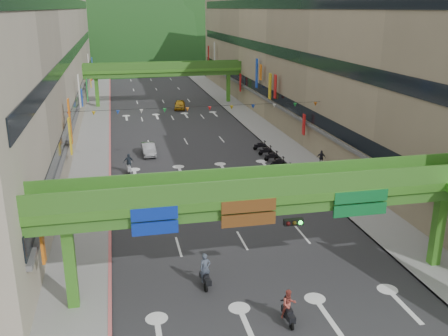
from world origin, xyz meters
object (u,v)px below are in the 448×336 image
at_px(overpass_near, 289,206).
at_px(car_silver, 149,149).
at_px(scooter_rider_near, 205,271).
at_px(car_yellow, 180,105).
at_px(pedestrian_red, 343,185).
at_px(scooter_rider_mid, 289,307).

bearing_deg(overpass_near, car_silver, 101.09).
height_order(scooter_rider_near, car_yellow, scooter_rider_near).
distance_m(scooter_rider_near, pedestrian_red, 18.98).
bearing_deg(pedestrian_red, scooter_rider_near, -132.60).
bearing_deg(car_silver, scooter_rider_near, -89.31).
bearing_deg(car_yellow, overpass_near, -81.66).
height_order(scooter_rider_mid, car_silver, scooter_rider_mid).
distance_m(overpass_near, scooter_rider_near, 6.30).
xyz_separation_m(scooter_rider_mid, pedestrian_red, (10.89, 16.73, -0.09)).
bearing_deg(overpass_near, scooter_rider_mid, -106.85).
xyz_separation_m(scooter_rider_near, car_yellow, (5.58, 53.95, -0.28)).
relative_size(scooter_rider_near, scooter_rider_mid, 1.09).
bearing_deg(car_silver, car_yellow, 73.14).
height_order(overpass_near, scooter_rider_mid, overpass_near).
bearing_deg(pedestrian_red, car_yellow, 109.02).
bearing_deg(scooter_rider_near, car_yellow, 84.10).
distance_m(overpass_near, car_silver, 30.52).
bearing_deg(pedestrian_red, overpass_near, -119.30).
bearing_deg(scooter_rider_near, overpass_near, -14.70).
bearing_deg(scooter_rider_near, scooter_rider_mid, -51.18).
xyz_separation_m(scooter_rider_mid, car_silver, (-4.83, 32.85, -0.34)).
xyz_separation_m(overpass_near, pedestrian_red, (9.91, 13.49, -4.30)).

